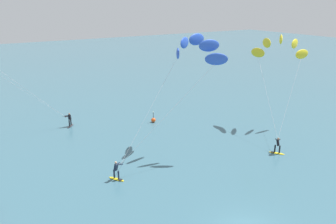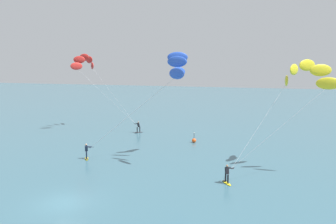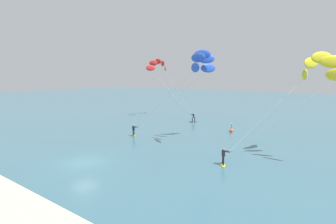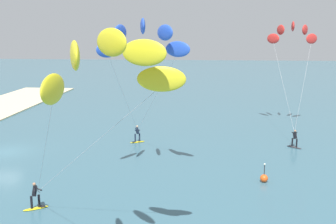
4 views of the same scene
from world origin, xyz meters
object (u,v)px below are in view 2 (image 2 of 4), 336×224
object	(u,v)px
kitesurfer_mid_water	(174,68)
kitesurfer_far_out	(87,64)
marker_buoy	(194,140)
kitesurfer_nearshore	(304,77)

from	to	relation	value
kitesurfer_mid_water	kitesurfer_far_out	size ratio (longest dim) A/B	1.00
kitesurfer_mid_water	marker_buoy	xyz separation A→B (m)	(0.40, 8.67, -9.46)
kitesurfer_mid_water	marker_buoy	distance (m)	12.84
kitesurfer_mid_water	kitesurfer_far_out	distance (m)	22.27
kitesurfer_far_out	kitesurfer_mid_water	bearing A→B (deg)	-38.02
kitesurfer_mid_water	marker_buoy	world-z (taller)	kitesurfer_mid_water
kitesurfer_nearshore	kitesurfer_far_out	world-z (taller)	kitesurfer_far_out
kitesurfer_nearshore	kitesurfer_far_out	bearing A→B (deg)	156.41
kitesurfer_nearshore	marker_buoy	world-z (taller)	kitesurfer_nearshore
kitesurfer_far_out	kitesurfer_nearshore	bearing A→B (deg)	-23.59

